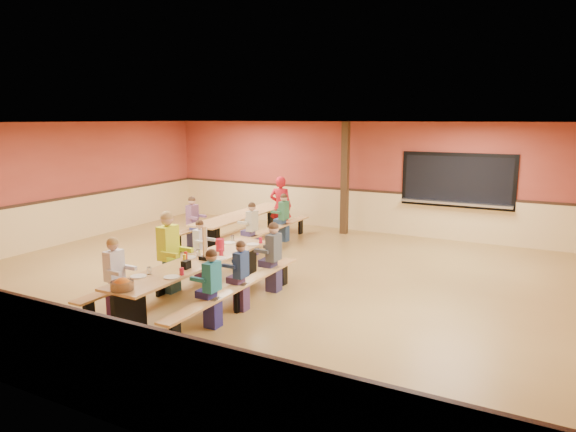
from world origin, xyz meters
The scene contains 23 objects.
ground centered at (0.00, 0.00, 0.00)m, with size 12.00×12.00×0.00m, color olive.
room_envelope centered at (0.00, 0.00, 0.69)m, with size 12.04×10.04×3.02m.
kitchen_pass_through centered at (2.60, 4.96, 1.49)m, with size 2.78×0.28×1.38m.
structural_post centered at (-0.20, 4.40, 1.50)m, with size 0.18×0.18×3.00m, color #332111.
cafeteria_table_main centered at (-0.38, -1.78, 0.53)m, with size 1.91×3.70×0.74m.
cafeteria_table_second centered at (-2.04, 2.25, 0.53)m, with size 1.91×3.70×0.74m.
seated_child_white_left centered at (-1.20, -2.80, 0.62)m, with size 0.38×0.31×1.24m, color white, non-canonical shape.
seated_adult_yellow centered at (-1.20, -1.52, 0.72)m, with size 0.48×0.40×1.45m, color #D9EF1E, non-canonical shape.
seated_child_grey_left centered at (-1.20, -0.61, 0.57)m, with size 0.33×0.27×1.14m, color silver, non-canonical shape.
seated_child_teal_right centered at (0.45, -2.48, 0.59)m, with size 0.36×0.29×1.18m, color teal, non-canonical shape.
seated_child_navy_right centered at (0.45, -1.70, 0.57)m, with size 0.34×0.28×1.14m, color navy, non-canonical shape.
seated_child_char_right centered at (0.45, -0.62, 0.62)m, with size 0.39×0.32×1.25m, color #44484C, non-canonical shape.
seated_child_purple_sec centered at (-2.87, 1.27, 0.61)m, with size 0.38×0.31×1.23m, color #784D6F, non-canonical shape.
seated_child_green_sec centered at (-1.22, 2.85, 0.60)m, with size 0.37×0.30×1.20m, color #32714B, non-canonical shape.
seated_child_tan_sec centered at (-1.22, 1.33, 0.60)m, with size 0.36×0.30×1.20m, color beige, non-canonical shape.
standing_woman centered at (-1.58, 3.34, 0.80)m, with size 0.58×0.38×1.60m, color #B3141E.
punch_pitcher centered at (-0.42, -1.04, 0.85)m, with size 0.16×0.16×0.22m, color red.
chip_bowl centered at (-0.38, -3.43, 0.81)m, with size 0.32×0.32×0.15m, color orange, non-canonical shape.
napkin_dispenser centered at (-0.25, -2.21, 0.80)m, with size 0.10×0.14×0.13m, color black.
condiment_mustard centered at (-0.42, -2.04, 0.82)m, with size 0.06×0.06×0.17m, color yellow.
condiment_ketchup centered at (-0.51, -1.90, 0.82)m, with size 0.06×0.06×0.17m, color #B2140F.
table_paddle centered at (-0.31, -1.64, 0.88)m, with size 0.16×0.16×0.56m.
place_settings centered at (-0.38, -1.78, 0.80)m, with size 0.65×3.30×0.11m, color beige, non-canonical shape.
Camera 1 is at (4.83, -8.37, 3.08)m, focal length 32.00 mm.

